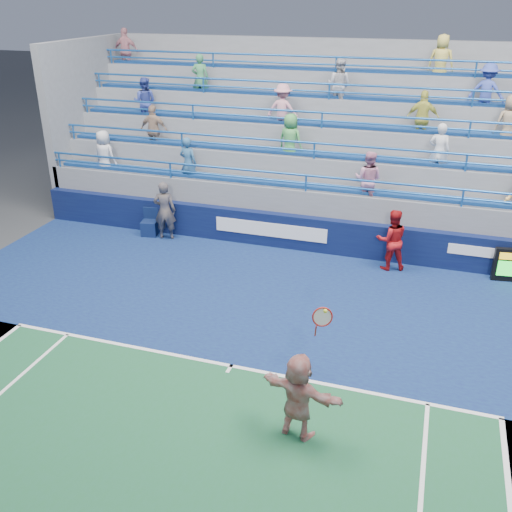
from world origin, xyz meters
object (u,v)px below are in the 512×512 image
(tennis_player, at_px, (298,396))
(ball_girl, at_px, (392,240))
(line_judge, at_px, (165,211))
(judge_chair, at_px, (150,227))

(tennis_player, relative_size, ball_girl, 1.50)
(line_judge, relative_size, ball_girl, 1.06)
(judge_chair, height_order, ball_girl, ball_girl)
(tennis_player, height_order, line_judge, tennis_player)
(line_judge, bearing_deg, tennis_player, 115.42)
(judge_chair, xyz_separation_m, line_judge, (0.64, -0.10, 0.68))
(judge_chair, bearing_deg, line_judge, -9.35)
(tennis_player, bearing_deg, line_judge, 129.78)
(judge_chair, bearing_deg, tennis_player, -47.89)
(judge_chair, xyz_separation_m, ball_girl, (7.81, -0.16, 0.62))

